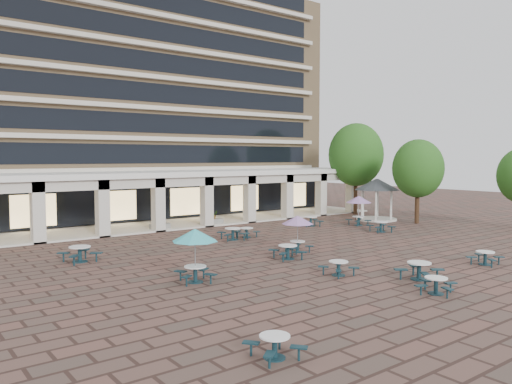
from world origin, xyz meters
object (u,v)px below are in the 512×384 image
(picnic_table_0, at_px, (275,345))
(picnic_table_1, at_px, (419,269))
(planter_left, at_px, (160,223))
(gazebo, at_px, (377,189))
(picnic_table_2, at_px, (436,284))
(planter_right, at_px, (214,220))

(picnic_table_0, distance_m, picnic_table_1, 11.18)
(picnic_table_0, relative_size, picnic_table_1, 0.81)
(picnic_table_0, bearing_deg, planter_left, 76.92)
(gazebo, height_order, planter_left, gazebo)
(picnic_table_1, distance_m, gazebo, 21.72)
(gazebo, bearing_deg, picnic_table_2, -135.31)
(picnic_table_0, relative_size, planter_left, 1.04)
(picnic_table_0, distance_m, planter_left, 25.34)
(picnic_table_0, xyz_separation_m, planter_right, (13.25, 23.90, 0.04))
(picnic_table_0, bearing_deg, picnic_table_1, 21.20)
(picnic_table_0, relative_size, picnic_table_2, 0.84)
(planter_right, bearing_deg, picnic_table_2, -99.78)
(picnic_table_1, xyz_separation_m, planter_right, (2.44, 21.03, -0.05))
(picnic_table_0, height_order, planter_left, planter_left)
(picnic_table_0, xyz_separation_m, planter_left, (8.42, 23.90, 0.20))
(picnic_table_1, xyz_separation_m, picnic_table_2, (-1.50, -1.83, -0.07))
(picnic_table_2, relative_size, planter_right, 1.24)
(gazebo, height_order, planter_right, gazebo)
(picnic_table_2, bearing_deg, picnic_table_0, 161.91)
(picnic_table_1, relative_size, picnic_table_2, 1.04)
(picnic_table_1, xyz_separation_m, planter_left, (-2.39, 21.03, 0.11))
(picnic_table_0, height_order, planter_right, planter_right)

